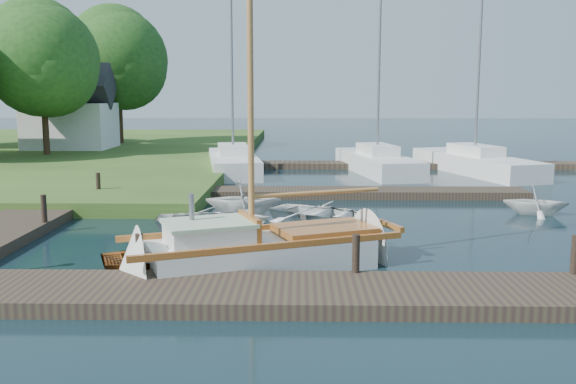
{
  "coord_description": "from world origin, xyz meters",
  "views": [
    {
      "loc": [
        0.34,
        -17.92,
        4.02
      ],
      "look_at": [
        0.0,
        0.0,
        1.2
      ],
      "focal_mm": 40.0,
      "sensor_mm": 36.0,
      "label": 1
    }
  ],
  "objects_px": {
    "house_c": "(70,115)",
    "mooring_post_1": "(140,253)",
    "sailboat": "(267,253)",
    "tree_7": "(118,59)",
    "tree_3": "(42,59)",
    "dinghy": "(186,251)",
    "marina_boat_2": "(377,161)",
    "mooring_post_3": "(575,255)",
    "mooring_post_4": "(44,209)",
    "tender_c": "(325,211)",
    "tender_d": "(536,199)",
    "mooring_post_2": "(356,254)",
    "mooring_post_5": "(98,184)",
    "tender_a": "(213,216)",
    "tender_b": "(243,196)",
    "marina_boat_0": "(233,161)",
    "marina_boat_3": "(475,161)"
  },
  "relations": [
    {
      "from": "mooring_post_5",
      "to": "marina_boat_2",
      "type": "bearing_deg",
      "value": 39.0
    },
    {
      "from": "dinghy",
      "to": "tender_a",
      "type": "height_order",
      "value": "dinghy"
    },
    {
      "from": "sailboat",
      "to": "marina_boat_3",
      "type": "xyz_separation_m",
      "value": [
        9.44,
        17.56,
        0.23
      ]
    },
    {
      "from": "mooring_post_5",
      "to": "tender_c",
      "type": "relative_size",
      "value": 0.22
    },
    {
      "from": "mooring_post_1",
      "to": "sailboat",
      "type": "distance_m",
      "value": 2.95
    },
    {
      "from": "tender_a",
      "to": "marina_boat_3",
      "type": "relative_size",
      "value": 0.28
    },
    {
      "from": "mooring_post_3",
      "to": "tree_3",
      "type": "distance_m",
      "value": 30.94
    },
    {
      "from": "mooring_post_3",
      "to": "sailboat",
      "type": "distance_m",
      "value": 6.57
    },
    {
      "from": "sailboat",
      "to": "dinghy",
      "type": "bearing_deg",
      "value": 158.57
    },
    {
      "from": "sailboat",
      "to": "tree_3",
      "type": "height_order",
      "value": "tree_3"
    },
    {
      "from": "marina_boat_2",
      "to": "tree_7",
      "type": "bearing_deg",
      "value": 42.56
    },
    {
      "from": "mooring_post_2",
      "to": "mooring_post_5",
      "type": "bearing_deg",
      "value": 130.36
    },
    {
      "from": "mooring_post_4",
      "to": "house_c",
      "type": "bearing_deg",
      "value": 107.65
    },
    {
      "from": "mooring_post_1",
      "to": "mooring_post_4",
      "type": "xyz_separation_m",
      "value": [
        -4.0,
        5.0,
        0.0
      ]
    },
    {
      "from": "tree_3",
      "to": "tree_7",
      "type": "relative_size",
      "value": 0.93
    },
    {
      "from": "sailboat",
      "to": "marina_boat_2",
      "type": "height_order",
      "value": "marina_boat_2"
    },
    {
      "from": "mooring_post_3",
      "to": "tree_7",
      "type": "bearing_deg",
      "value": 120.1
    },
    {
      "from": "tree_3",
      "to": "marina_boat_3",
      "type": "bearing_deg",
      "value": -10.13
    },
    {
      "from": "tender_c",
      "to": "tree_7",
      "type": "distance_m",
      "value": 28.42
    },
    {
      "from": "sailboat",
      "to": "tree_7",
      "type": "bearing_deg",
      "value": 89.18
    },
    {
      "from": "marina_boat_2",
      "to": "house_c",
      "type": "distance_m",
      "value": 19.96
    },
    {
      "from": "sailboat",
      "to": "marina_boat_0",
      "type": "relative_size",
      "value": 0.86
    },
    {
      "from": "sailboat",
      "to": "mooring_post_2",
      "type": "bearing_deg",
      "value": -57.9
    },
    {
      "from": "mooring_post_3",
      "to": "house_c",
      "type": "height_order",
      "value": "house_c"
    },
    {
      "from": "mooring_post_3",
      "to": "mooring_post_4",
      "type": "height_order",
      "value": "same"
    },
    {
      "from": "mooring_post_2",
      "to": "dinghy",
      "type": "xyz_separation_m",
      "value": [
        -3.77,
        1.35,
        -0.31
      ]
    },
    {
      "from": "mooring_post_2",
      "to": "tender_a",
      "type": "relative_size",
      "value": 0.24
    },
    {
      "from": "mooring_post_3",
      "to": "mooring_post_4",
      "type": "bearing_deg",
      "value": 158.96
    },
    {
      "from": "marina_boat_0",
      "to": "tree_3",
      "type": "relative_size",
      "value": 1.31
    },
    {
      "from": "mooring_post_3",
      "to": "marina_boat_2",
      "type": "bearing_deg",
      "value": 95.39
    },
    {
      "from": "mooring_post_3",
      "to": "tender_c",
      "type": "relative_size",
      "value": 0.22
    },
    {
      "from": "tree_7",
      "to": "tender_d",
      "type": "bearing_deg",
      "value": -48.93
    },
    {
      "from": "dinghy",
      "to": "mooring_post_3",
      "type": "bearing_deg",
      "value": -119.83
    },
    {
      "from": "tender_a",
      "to": "tender_d",
      "type": "xyz_separation_m",
      "value": [
        10.34,
        2.25,
        0.19
      ]
    },
    {
      "from": "mooring_post_2",
      "to": "tender_a",
      "type": "bearing_deg",
      "value": 123.06
    },
    {
      "from": "mooring_post_5",
      "to": "tender_c",
      "type": "xyz_separation_m",
      "value": [
        8.1,
        -3.49,
        -0.33
      ]
    },
    {
      "from": "mooring_post_2",
      "to": "tender_c",
      "type": "xyz_separation_m",
      "value": [
        -0.4,
        6.51,
        -0.33
      ]
    },
    {
      "from": "marina_boat_2",
      "to": "tree_7",
      "type": "xyz_separation_m",
      "value": [
        -16.2,
        11.98,
        5.63
      ]
    },
    {
      "from": "tender_c",
      "to": "tender_d",
      "type": "bearing_deg",
      "value": -46.48
    },
    {
      "from": "mooring_post_4",
      "to": "tender_c",
      "type": "relative_size",
      "value": 0.22
    },
    {
      "from": "mooring_post_4",
      "to": "tender_c",
      "type": "xyz_separation_m",
      "value": [
        8.1,
        1.51,
        -0.33
      ]
    },
    {
      "from": "tender_b",
      "to": "tree_7",
      "type": "xyz_separation_m",
      "value": [
        -10.49,
        23.36,
        5.56
      ]
    },
    {
      "from": "tree_3",
      "to": "marina_boat_2",
      "type": "bearing_deg",
      "value": -12.34
    },
    {
      "from": "mooring_post_5",
      "to": "marina_boat_0",
      "type": "relative_size",
      "value": 0.07
    },
    {
      "from": "mooring_post_3",
      "to": "mooring_post_5",
      "type": "relative_size",
      "value": 1.0
    },
    {
      "from": "mooring_post_4",
      "to": "house_c",
      "type": "height_order",
      "value": "house_c"
    },
    {
      "from": "tender_b",
      "to": "tender_c",
      "type": "xyz_separation_m",
      "value": [
        2.61,
        -1.18,
        -0.27
      ]
    },
    {
      "from": "dinghy",
      "to": "tender_b",
      "type": "distance_m",
      "value": 6.39
    },
    {
      "from": "house_c",
      "to": "mooring_post_1",
      "type": "bearing_deg",
      "value": -67.83
    },
    {
      "from": "mooring_post_1",
      "to": "mooring_post_4",
      "type": "height_order",
      "value": "same"
    }
  ]
}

